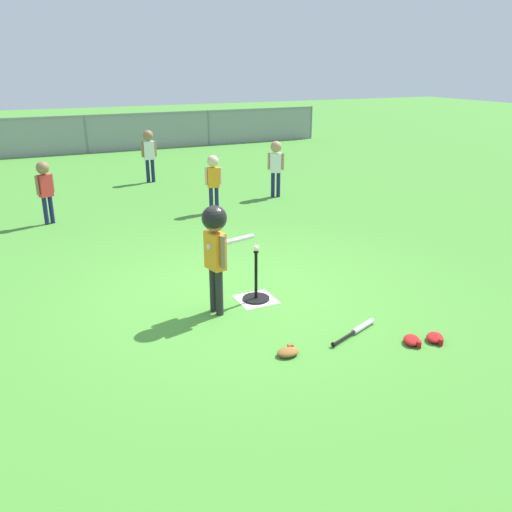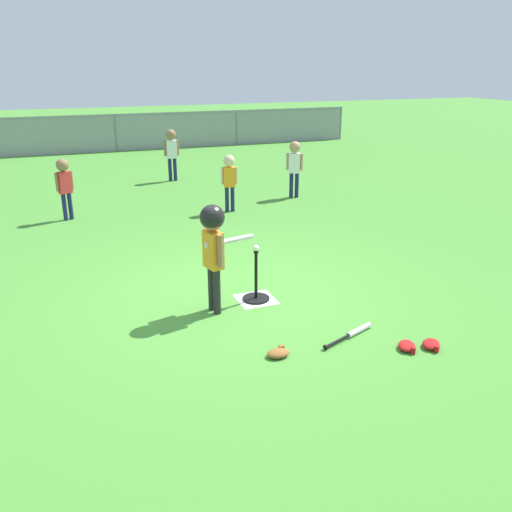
{
  "view_description": "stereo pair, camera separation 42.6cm",
  "coord_description": "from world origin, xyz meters",
  "px_view_note": "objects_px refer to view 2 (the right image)",
  "views": [
    {
      "loc": [
        -2.29,
        -5.41,
        2.65
      ],
      "look_at": [
        0.14,
        -0.21,
        0.55
      ],
      "focal_mm": 37.27,
      "sensor_mm": 36.0,
      "label": 1
    },
    {
      "loc": [
        -1.89,
        -5.58,
        2.65
      ],
      "look_at": [
        0.14,
        -0.21,
        0.55
      ],
      "focal_mm": 37.27,
      "sensor_mm": 36.0,
      "label": 2
    }
  ],
  "objects_px": {
    "fielder_near_left": "(295,162)",
    "fielder_near_right": "(171,148)",
    "batting_tee": "(256,292)",
    "batter_child": "(213,237)",
    "fielder_deep_center": "(229,176)",
    "baseball_on_tee": "(256,248)",
    "fielder_deep_right": "(64,181)",
    "glove_near_bats": "(407,346)",
    "glove_tossed_aside": "(431,344)",
    "spare_bat_silver": "(354,332)",
    "glove_by_plate": "(278,353)"
  },
  "relations": [
    {
      "from": "batter_child",
      "to": "fielder_near_left",
      "type": "distance_m",
      "value": 5.54
    },
    {
      "from": "fielder_deep_right",
      "to": "glove_tossed_aside",
      "type": "relative_size",
      "value": 4.01
    },
    {
      "from": "baseball_on_tee",
      "to": "fielder_deep_center",
      "type": "xyz_separation_m",
      "value": [
        0.95,
        3.89,
        0.04
      ]
    },
    {
      "from": "baseball_on_tee",
      "to": "glove_tossed_aside",
      "type": "height_order",
      "value": "baseball_on_tee"
    },
    {
      "from": "fielder_near_right",
      "to": "fielder_near_left",
      "type": "bearing_deg",
      "value": -51.79
    },
    {
      "from": "batter_child",
      "to": "glove_by_plate",
      "type": "xyz_separation_m",
      "value": [
        0.28,
        -1.16,
        -0.85
      ]
    },
    {
      "from": "fielder_deep_right",
      "to": "glove_tossed_aside",
      "type": "distance_m",
      "value": 6.84
    },
    {
      "from": "batting_tee",
      "to": "glove_near_bats",
      "type": "height_order",
      "value": "batting_tee"
    },
    {
      "from": "batter_child",
      "to": "fielder_deep_right",
      "type": "bearing_deg",
      "value": 107.05
    },
    {
      "from": "glove_tossed_aside",
      "to": "baseball_on_tee",
      "type": "bearing_deg",
      "value": 126.18
    },
    {
      "from": "fielder_deep_right",
      "to": "glove_by_plate",
      "type": "bearing_deg",
      "value": -73.64
    },
    {
      "from": "batter_child",
      "to": "fielder_deep_center",
      "type": "relative_size",
      "value": 1.17
    },
    {
      "from": "batter_child",
      "to": "spare_bat_silver",
      "type": "bearing_deg",
      "value": -41.52
    },
    {
      "from": "glove_by_plate",
      "to": "glove_near_bats",
      "type": "bearing_deg",
      "value": -14.76
    },
    {
      "from": "baseball_on_tee",
      "to": "fielder_deep_right",
      "type": "distance_m",
      "value": 4.78
    },
    {
      "from": "fielder_near_right",
      "to": "fielder_deep_center",
      "type": "height_order",
      "value": "fielder_near_right"
    },
    {
      "from": "fielder_near_left",
      "to": "fielder_deep_right",
      "type": "height_order",
      "value": "fielder_near_left"
    },
    {
      "from": "fielder_near_left",
      "to": "glove_tossed_aside",
      "type": "distance_m",
      "value": 6.32
    },
    {
      "from": "batting_tee",
      "to": "baseball_on_tee",
      "type": "distance_m",
      "value": 0.55
    },
    {
      "from": "spare_bat_silver",
      "to": "baseball_on_tee",
      "type": "bearing_deg",
      "value": 118.67
    },
    {
      "from": "batting_tee",
      "to": "baseball_on_tee",
      "type": "xyz_separation_m",
      "value": [
        0.0,
        -0.0,
        0.55
      ]
    },
    {
      "from": "glove_by_plate",
      "to": "fielder_near_left",
      "type": "bearing_deg",
      "value": 64.06
    },
    {
      "from": "batting_tee",
      "to": "fielder_deep_right",
      "type": "relative_size",
      "value": 0.56
    },
    {
      "from": "batter_child",
      "to": "fielder_near_right",
      "type": "height_order",
      "value": "batter_child"
    },
    {
      "from": "fielder_deep_right",
      "to": "spare_bat_silver",
      "type": "height_order",
      "value": "fielder_deep_right"
    },
    {
      "from": "fielder_near_left",
      "to": "fielder_near_right",
      "type": "relative_size",
      "value": 0.96
    },
    {
      "from": "batting_tee",
      "to": "batter_child",
      "type": "height_order",
      "value": "batter_child"
    },
    {
      "from": "glove_near_bats",
      "to": "batter_child",
      "type": "bearing_deg",
      "value": 135.58
    },
    {
      "from": "fielder_deep_right",
      "to": "glove_near_bats",
      "type": "xyz_separation_m",
      "value": [
        2.89,
        -5.99,
        -0.67
      ]
    },
    {
      "from": "fielder_deep_center",
      "to": "glove_tossed_aside",
      "type": "bearing_deg",
      "value": -87.25
    },
    {
      "from": "fielder_deep_center",
      "to": "glove_by_plate",
      "type": "relative_size",
      "value": 4.81
    },
    {
      "from": "baseball_on_tee",
      "to": "batter_child",
      "type": "relative_size",
      "value": 0.06
    },
    {
      "from": "fielder_near_left",
      "to": "glove_tossed_aside",
      "type": "xyz_separation_m",
      "value": [
        -1.32,
        -6.14,
        -0.71
      ]
    },
    {
      "from": "fielder_deep_right",
      "to": "spare_bat_silver",
      "type": "distance_m",
      "value": 6.15
    },
    {
      "from": "batter_child",
      "to": "spare_bat_silver",
      "type": "height_order",
      "value": "batter_child"
    },
    {
      "from": "fielder_deep_center",
      "to": "glove_near_bats",
      "type": "distance_m",
      "value": 5.54
    },
    {
      "from": "fielder_near_right",
      "to": "glove_tossed_aside",
      "type": "height_order",
      "value": "fielder_near_right"
    },
    {
      "from": "glove_near_bats",
      "to": "fielder_near_left",
      "type": "bearing_deg",
      "value": 75.53
    },
    {
      "from": "glove_near_bats",
      "to": "glove_tossed_aside",
      "type": "height_order",
      "value": "same"
    },
    {
      "from": "fielder_deep_right",
      "to": "fielder_near_right",
      "type": "relative_size",
      "value": 0.91
    },
    {
      "from": "batter_child",
      "to": "fielder_deep_center",
      "type": "distance_m",
      "value": 4.29
    },
    {
      "from": "batter_child",
      "to": "baseball_on_tee",
      "type": "bearing_deg",
      "value": 13.33
    },
    {
      "from": "fielder_deep_center",
      "to": "glove_near_bats",
      "type": "bearing_deg",
      "value": -89.78
    },
    {
      "from": "glove_tossed_aside",
      "to": "fielder_near_left",
      "type": "bearing_deg",
      "value": 77.83
    },
    {
      "from": "batting_tee",
      "to": "spare_bat_silver",
      "type": "distance_m",
      "value": 1.34
    },
    {
      "from": "batter_child",
      "to": "fielder_deep_center",
      "type": "xyz_separation_m",
      "value": [
        1.49,
        4.02,
        -0.2
      ]
    },
    {
      "from": "fielder_deep_center",
      "to": "batting_tee",
      "type": "bearing_deg",
      "value": -103.73
    },
    {
      "from": "batting_tee",
      "to": "glove_by_plate",
      "type": "relative_size",
      "value": 2.76
    },
    {
      "from": "baseball_on_tee",
      "to": "fielder_deep_right",
      "type": "relative_size",
      "value": 0.07
    },
    {
      "from": "glove_near_bats",
      "to": "glove_tossed_aside",
      "type": "xyz_separation_m",
      "value": [
        0.25,
        -0.06,
        0.0
      ]
    }
  ]
}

